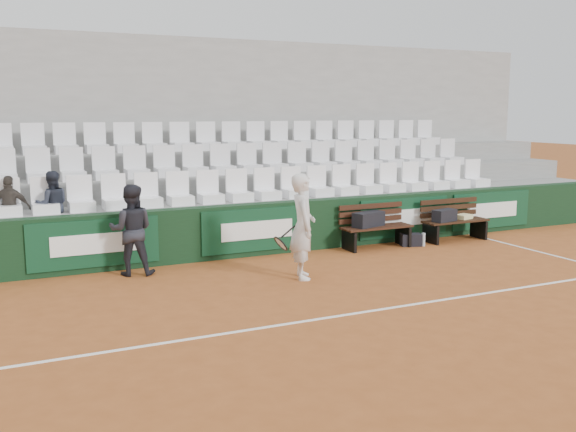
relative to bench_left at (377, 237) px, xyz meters
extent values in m
plane|color=#9D5123|center=(-2.31, -3.51, -0.23)|extent=(80.00, 80.00, 0.00)
cube|color=white|center=(-2.31, -3.51, -0.22)|extent=(18.00, 0.06, 0.01)
cube|color=black|center=(-2.31, 0.49, 0.28)|extent=(18.00, 0.30, 1.00)
cube|color=#0C381E|center=(-5.51, 0.32, 0.30)|extent=(2.20, 0.04, 0.82)
cube|color=#0C381E|center=(-2.51, 0.32, 0.30)|extent=(2.20, 0.04, 0.82)
cube|color=#0C381E|center=(0.89, 0.32, 0.30)|extent=(2.20, 0.04, 0.82)
cube|color=#0C381E|center=(3.29, 0.32, 0.30)|extent=(2.20, 0.04, 0.82)
cube|color=gray|center=(-2.31, 1.11, 0.28)|extent=(18.00, 0.95, 1.00)
cube|color=gray|center=(-2.31, 2.06, 0.50)|extent=(18.00, 0.95, 1.45)
cube|color=gray|center=(-2.31, 3.01, 0.72)|extent=(18.00, 0.95, 1.90)
cube|color=#979794|center=(-2.31, 3.64, 1.98)|extent=(18.00, 0.30, 4.40)
cube|color=white|center=(-2.31, 0.94, 1.09)|extent=(11.90, 0.44, 0.63)
cube|color=silver|center=(-2.31, 1.89, 1.54)|extent=(11.90, 0.44, 0.63)
cube|color=silver|center=(-2.31, 2.84, 1.99)|extent=(11.90, 0.44, 0.63)
cube|color=#361B10|center=(0.00, 0.00, 0.00)|extent=(1.50, 0.56, 0.45)
cube|color=black|center=(1.94, -0.09, 0.00)|extent=(1.50, 0.56, 0.45)
cube|color=black|center=(-0.18, 0.04, 0.37)|extent=(0.74, 0.48, 0.29)
cube|color=black|center=(1.60, -0.13, 0.35)|extent=(0.59, 0.37, 0.25)
cube|color=beige|center=(2.19, -0.04, 0.27)|extent=(0.40, 0.33, 0.10)
cube|color=black|center=(0.75, -0.13, -0.10)|extent=(0.48, 0.38, 0.25)
cylinder|color=silver|center=(-0.56, 0.01, -0.10)|extent=(0.07, 0.07, 0.26)
cylinder|color=silver|center=(0.97, -0.26, -0.09)|extent=(0.08, 0.08, 0.27)
imported|color=silver|center=(-2.43, -1.49, 0.65)|extent=(0.59, 0.74, 1.75)
torus|color=black|center=(-2.83, -1.49, 0.40)|extent=(0.19, 0.30, 0.26)
cylinder|color=black|center=(-2.70, -1.49, 0.58)|extent=(0.26, 0.03, 0.20)
imported|color=black|center=(-4.95, -0.05, 0.55)|extent=(0.89, 0.79, 1.55)
imported|color=#342F2A|center=(-6.76, 0.99, 1.34)|extent=(0.71, 0.46, 1.13)
imported|color=#202531|center=(-6.09, 0.99, 1.36)|extent=(0.58, 0.46, 1.18)
camera|label=1|loc=(-7.09, -10.79, 2.53)|focal=40.00mm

